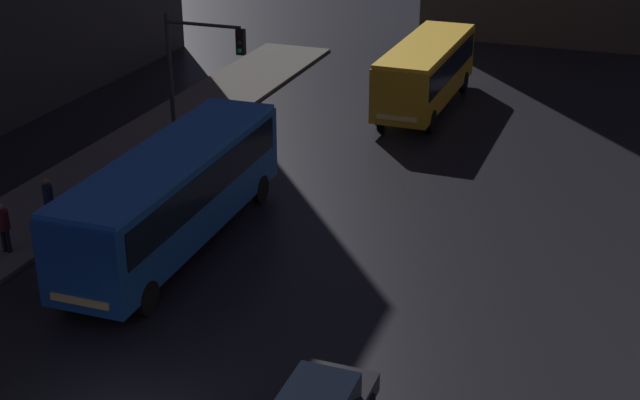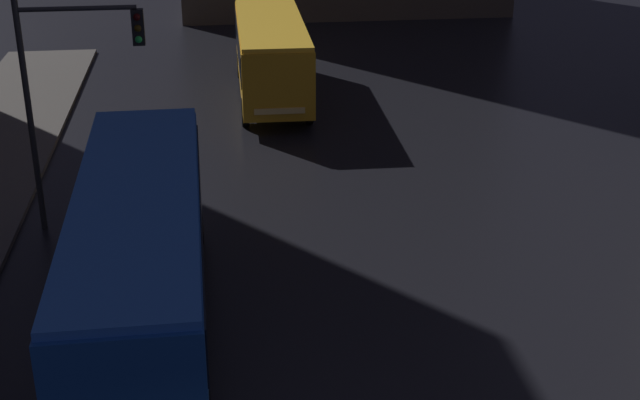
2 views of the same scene
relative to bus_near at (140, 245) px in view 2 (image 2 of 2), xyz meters
name	(u,v)px [view 2 (image 2 of 2)]	position (x,y,z in m)	size (l,w,h in m)	color
bus_near	(140,245)	(0.00, 0.00, 0.00)	(2.77, 11.01, 3.26)	#194793
bus_far	(271,51)	(3.95, 16.68, -0.11)	(2.67, 9.35, 3.08)	orange
traffic_light_main	(68,77)	(-1.97, 5.49, 2.16)	(3.14, 0.35, 6.17)	#2D2D2D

